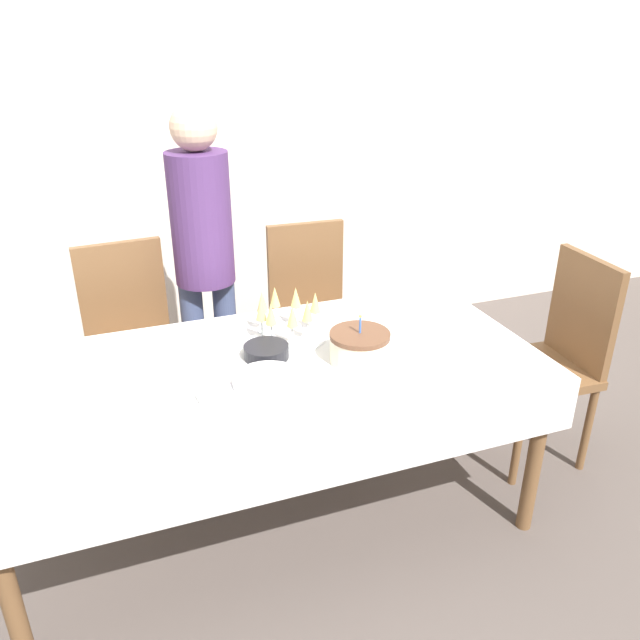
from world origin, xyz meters
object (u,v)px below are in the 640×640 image
(champagne_tray, at_px, (285,317))
(plate_stack_dessert, at_px, (265,352))
(plate_stack_main, at_px, (268,383))
(dining_chair_far_right, at_px, (312,310))
(birthday_cake, at_px, (360,347))
(person_standing, at_px, (203,244))
(dining_chair_far_left, at_px, (132,337))
(dining_chair_right_end, at_px, (556,351))

(champagne_tray, relative_size, plate_stack_dessert, 2.05)
(plate_stack_main, bearing_deg, plate_stack_dessert, 76.54)
(dining_chair_far_right, bearing_deg, plate_stack_dessert, -121.41)
(birthday_cake, relative_size, person_standing, 0.14)
(dining_chair_far_right, height_order, birthday_cake, dining_chair_far_right)
(dining_chair_far_left, bearing_deg, champagne_tray, -46.41)
(dining_chair_right_end, relative_size, plate_stack_dessert, 5.68)
(dining_chair_far_right, xyz_separation_m, birthday_cake, (-0.13, -0.89, 0.24))
(plate_stack_main, xyz_separation_m, person_standing, (-0.02, 0.98, 0.20))
(dining_chair_far_left, xyz_separation_m, birthday_cake, (0.77, -0.89, 0.24))
(dining_chair_far_right, distance_m, plate_stack_main, 1.11)
(dining_chair_far_right, distance_m, birthday_cake, 0.93)
(dining_chair_far_right, distance_m, person_standing, 0.67)
(person_standing, bearing_deg, dining_chair_far_right, -2.26)
(dining_chair_far_left, height_order, plate_stack_dessert, dining_chair_far_left)
(champagne_tray, height_order, person_standing, person_standing)
(dining_chair_far_left, distance_m, champagne_tray, 0.87)
(dining_chair_right_end, relative_size, person_standing, 0.62)
(birthday_cake, distance_m, person_standing, 1.01)
(champagne_tray, relative_size, plate_stack_main, 1.44)
(dining_chair_far_left, bearing_deg, birthday_cake, -48.97)
(champagne_tray, distance_m, plate_stack_main, 0.41)
(dining_chair_far_left, xyz_separation_m, dining_chair_far_right, (0.90, 0.00, 0.00))
(champagne_tray, bearing_deg, person_standing, 107.67)
(dining_chair_far_left, xyz_separation_m, plate_stack_main, (0.40, -0.96, 0.21))
(birthday_cake, distance_m, plate_stack_dessert, 0.36)
(dining_chair_far_left, relative_size, plate_stack_dessert, 5.68)
(dining_chair_far_left, relative_size, dining_chair_right_end, 1.00)
(dining_chair_far_left, height_order, dining_chair_right_end, same)
(dining_chair_far_right, distance_m, plate_stack_dessert, 0.90)
(dining_chair_far_left, xyz_separation_m, plate_stack_dessert, (0.45, -0.74, 0.21))
(plate_stack_main, bearing_deg, dining_chair_far_right, 62.22)
(champagne_tray, bearing_deg, dining_chair_right_end, -9.77)
(plate_stack_dessert, bearing_deg, birthday_cake, -24.09)
(dining_chair_far_left, bearing_deg, plate_stack_dessert, -58.88)
(dining_chair_far_left, distance_m, plate_stack_dessert, 0.89)
(dining_chair_right_end, relative_size, champagne_tray, 2.77)
(champagne_tray, xyz_separation_m, plate_stack_dessert, (-0.12, -0.14, -0.06))
(birthday_cake, relative_size, plate_stack_dessert, 1.32)
(dining_chair_far_right, relative_size, plate_stack_dessert, 5.68)
(dining_chair_far_right, distance_m, dining_chair_right_end, 1.19)
(plate_stack_dessert, bearing_deg, champagne_tray, 49.10)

